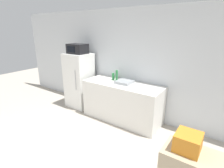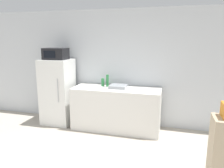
{
  "view_description": "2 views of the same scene",
  "coord_description": "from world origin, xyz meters",
  "px_view_note": "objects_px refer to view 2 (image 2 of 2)",
  "views": [
    {
      "loc": [
        2.05,
        -0.65,
        2.15
      ],
      "look_at": [
        0.23,
        1.93,
        1.13
      ],
      "focal_mm": 28.0,
      "sensor_mm": 36.0,
      "label": 1
    },
    {
      "loc": [
        1.15,
        -1.77,
        1.96
      ],
      "look_at": [
        0.15,
        1.81,
        1.18
      ],
      "focal_mm": 35.0,
      "sensor_mm": 36.0,
      "label": 2
    }
  ],
  "objects_px": {
    "microwave": "(56,54)",
    "bottle_short": "(103,82)",
    "bottle_tall": "(107,81)",
    "refrigerator": "(58,92)"
  },
  "relations": [
    {
      "from": "microwave",
      "to": "bottle_short",
      "type": "distance_m",
      "value": 1.24
    },
    {
      "from": "microwave",
      "to": "bottle_tall",
      "type": "relative_size",
      "value": 1.94
    },
    {
      "from": "refrigerator",
      "to": "bottle_short",
      "type": "relative_size",
      "value": 8.6
    },
    {
      "from": "refrigerator",
      "to": "microwave",
      "type": "distance_m",
      "value": 0.88
    },
    {
      "from": "refrigerator",
      "to": "bottle_short",
      "type": "bearing_deg",
      "value": 7.1
    },
    {
      "from": "refrigerator",
      "to": "bottle_short",
      "type": "xyz_separation_m",
      "value": [
        1.06,
        0.13,
        0.26
      ]
    },
    {
      "from": "microwave",
      "to": "bottle_tall",
      "type": "bearing_deg",
      "value": 6.19
    },
    {
      "from": "refrigerator",
      "to": "bottle_short",
      "type": "distance_m",
      "value": 1.1
    },
    {
      "from": "bottle_tall",
      "to": "bottle_short",
      "type": "xyz_separation_m",
      "value": [
        -0.11,
        0.01,
        -0.04
      ]
    },
    {
      "from": "refrigerator",
      "to": "bottle_tall",
      "type": "distance_m",
      "value": 1.21
    }
  ]
}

